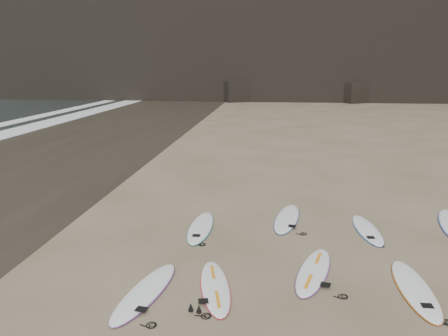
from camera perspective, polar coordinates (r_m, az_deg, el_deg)
The scene contains 9 objects.
ground at distance 10.00m, azimuth 13.73°, elevation -13.38°, with size 240.00×240.00×0.00m, color #897559.
wet_sand at distance 22.61m, azimuth -24.88°, elevation 0.83°, with size 12.00×200.00×0.01m, color #383026.
surfboard_0 at distance 9.14m, azimuth -10.23°, elevation -15.57°, with size 0.61×2.54×0.09m, color white.
surfboard_1 at distance 9.19m, azimuth -1.17°, elevation -15.20°, with size 0.56×2.33×0.08m, color white.
surfboard_2 at distance 9.99m, azimuth 11.62°, elevation -12.99°, with size 0.59×2.46×0.09m, color white.
surfboard_3 at distance 9.89m, azimuth 23.67°, elevation -14.20°, with size 0.61×2.55×0.09m, color white.
surfboard_5 at distance 12.21m, azimuth -3.07°, elevation -7.72°, with size 0.60×2.49×0.09m, color white.
surfboard_6 at distance 12.99m, azimuth 8.22°, elevation -6.50°, with size 0.62×2.59×0.09m, color white.
surfboard_7 at distance 12.65m, azimuth 18.21°, elevation -7.64°, with size 0.55×2.31×0.08m, color white.
Camera 1 is at (-1.34, -8.85, 4.44)m, focal length 35.00 mm.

